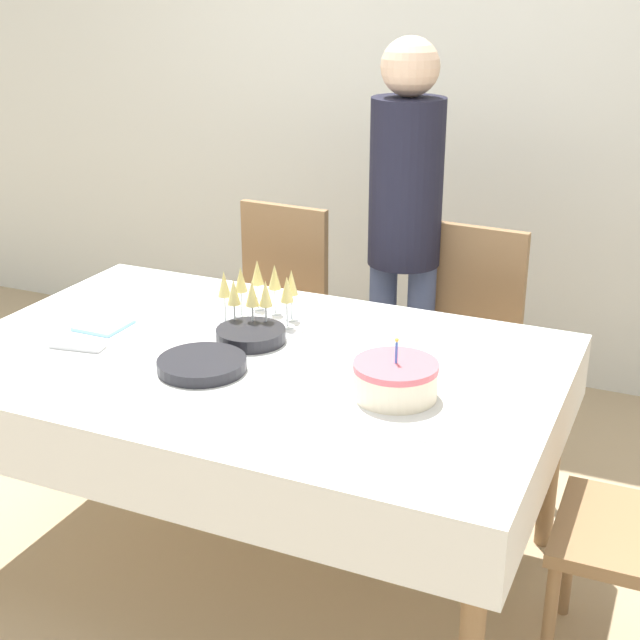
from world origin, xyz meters
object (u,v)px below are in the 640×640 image
object	(u,v)px
dining_chair_far_right	(461,343)
plate_stack_dessert	(251,335)
dining_chair_far_left	(272,312)
plate_stack_main	(202,364)
person_standing	(405,214)
birthday_cake	(395,380)
champagne_tray	(258,298)

from	to	relation	value
dining_chair_far_right	plate_stack_dessert	size ratio (longest dim) A/B	4.37
dining_chair_far_left	dining_chair_far_right	xyz separation A→B (m)	(0.82, -0.00, 0.00)
plate_stack_main	person_standing	world-z (taller)	person_standing
plate_stack_main	birthday_cake	bearing A→B (deg)	6.44
champagne_tray	dining_chair_far_left	bearing A→B (deg)	113.89
birthday_cake	champagne_tray	bearing A→B (deg)	150.93
dining_chair_far_right	plate_stack_main	size ratio (longest dim) A/B	3.67
dining_chair_far_right	person_standing	xyz separation A→B (m)	(-0.27, 0.06, 0.46)
dining_chair_far_left	birthday_cake	size ratio (longest dim) A/B	4.11
dining_chair_far_right	person_standing	distance (m)	0.54
dining_chair_far_right	person_standing	world-z (taller)	person_standing
birthday_cake	plate_stack_dessert	xyz separation A→B (m)	(-0.55, 0.19, -0.03)
dining_chair_far_left	plate_stack_dessert	size ratio (longest dim) A/B	4.37
dining_chair_far_left	plate_stack_main	world-z (taller)	dining_chair_far_left
plate_stack_main	plate_stack_dessert	world-z (taller)	plate_stack_dessert
plate_stack_dessert	birthday_cake	bearing A→B (deg)	-18.80
dining_chair_far_left	person_standing	distance (m)	0.72
dining_chair_far_left	person_standing	world-z (taller)	person_standing
birthday_cake	champagne_tray	world-z (taller)	champagne_tray
champagne_tray	person_standing	bearing A→B (deg)	70.86
dining_chair_far_left	champagne_tray	distance (m)	0.80
dining_chair_far_left	birthday_cake	bearing A→B (deg)	-48.24
dining_chair_far_right	plate_stack_dessert	distance (m)	0.97
champagne_tray	person_standing	world-z (taller)	person_standing
plate_stack_main	plate_stack_dessert	xyz separation A→B (m)	(0.03, 0.25, 0.00)
dining_chair_far_right	plate_stack_main	bearing A→B (deg)	-115.14
champagne_tray	person_standing	distance (m)	0.78
birthday_cake	person_standing	xyz separation A→B (m)	(-0.34, 1.06, 0.18)
dining_chair_far_left	plate_stack_main	xyz separation A→B (m)	(0.32, -1.06, 0.25)
dining_chair_far_left	birthday_cake	world-z (taller)	dining_chair_far_left
champagne_tray	person_standing	xyz separation A→B (m)	(0.25, 0.73, 0.14)
dining_chair_far_right	champagne_tray	bearing A→B (deg)	-127.88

